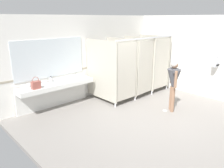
% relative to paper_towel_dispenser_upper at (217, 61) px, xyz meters
% --- Properties ---
extents(ground_plane, '(6.45, 6.07, 0.10)m').
position_rel_paper_towel_dispenser_upper_xyz_m(ground_plane, '(-2.85, 0.50, -1.42)').
color(ground_plane, gray).
extents(wall_back, '(6.45, 0.12, 2.83)m').
position_rel_paper_towel_dispenser_upper_xyz_m(wall_back, '(-2.85, 3.29, 0.04)').
color(wall_back, silver).
rests_on(wall_back, ground_plane).
extents(wall_side_right, '(0.12, 6.07, 2.83)m').
position_rel_paper_towel_dispenser_upper_xyz_m(wall_side_right, '(0.13, 0.50, 0.04)').
color(wall_side_right, silver).
rests_on(wall_side_right, ground_plane).
extents(wall_back_tile_band, '(6.45, 0.01, 0.06)m').
position_rel_paper_towel_dispenser_upper_xyz_m(wall_back_tile_band, '(-2.85, 3.23, -0.32)').
color(wall_back_tile_band, '#9E937F').
rests_on(wall_back_tile_band, wall_back).
extents(vanity_counter, '(2.41, 0.54, 0.93)m').
position_rel_paper_towel_dispenser_upper_xyz_m(vanity_counter, '(-4.37, 3.02, -0.77)').
color(vanity_counter, silver).
rests_on(vanity_counter, ground_plane).
extents(mirror_panel, '(2.31, 0.02, 1.16)m').
position_rel_paper_towel_dispenser_upper_xyz_m(mirror_panel, '(-4.37, 3.22, 0.18)').
color(mirror_panel, silver).
rests_on(mirror_panel, wall_back).
extents(bathroom_stalls, '(2.87, 1.52, 2.11)m').
position_rel_paper_towel_dispenser_upper_xyz_m(bathroom_stalls, '(-1.57, 2.25, -0.27)').
color(bathroom_stalls, '#B2AD9E').
rests_on(bathroom_stalls, ground_plane).
extents(paper_towel_dispenser_upper, '(0.38, 0.13, 0.40)m').
position_rel_paper_towel_dispenser_upper_xyz_m(paper_towel_dispenser_upper, '(0.00, 0.00, 0.00)').
color(paper_towel_dispenser_upper, '#B7BABF').
rests_on(paper_towel_dispenser_upper, wall_side_right).
extents(person_standing, '(0.57, 0.57, 1.55)m').
position_rel_paper_towel_dispenser_upper_xyz_m(person_standing, '(-1.90, 0.41, -0.40)').
color(person_standing, '#8C664C').
rests_on(person_standing, ground_plane).
extents(handbag, '(0.24, 0.14, 0.35)m').
position_rel_paper_towel_dispenser_upper_xyz_m(handbag, '(-5.07, 2.81, -0.43)').
color(handbag, '#934C42').
rests_on(handbag, vanity_counter).
extents(soap_dispenser, '(0.07, 0.07, 0.20)m').
position_rel_paper_towel_dispenser_upper_xyz_m(soap_dispenser, '(-4.45, 3.11, -0.47)').
color(soap_dispenser, white).
rests_on(soap_dispenser, vanity_counter).
extents(paper_cup, '(0.07, 0.07, 0.09)m').
position_rel_paper_towel_dispenser_upper_xyz_m(paper_cup, '(-3.83, 2.91, -0.51)').
color(paper_cup, white).
rests_on(paper_cup, vanity_counter).
extents(floor_drain_cover, '(0.14, 0.14, 0.01)m').
position_rel_paper_towel_dispenser_upper_xyz_m(floor_drain_cover, '(-2.06, 0.52, -1.37)').
color(floor_drain_cover, '#B7BABF').
rests_on(floor_drain_cover, ground_plane).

